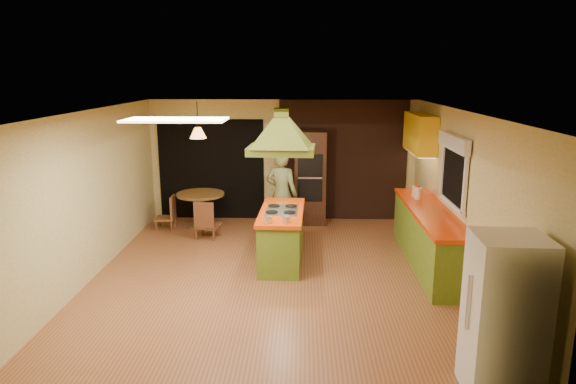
{
  "coord_description": "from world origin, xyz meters",
  "views": [
    {
      "loc": [
        0.42,
        -7.3,
        3.04
      ],
      "look_at": [
        0.18,
        0.77,
        1.15
      ],
      "focal_mm": 32.0,
      "sensor_mm": 36.0,
      "label": 1
    }
  ],
  "objects_px": {
    "man": "(282,195)",
    "kitchen_island": "(282,236)",
    "wall_oven": "(310,177)",
    "dining_table": "(201,203)",
    "refrigerator": "(504,317)",
    "canister_large": "(418,193)"
  },
  "relations": [
    {
      "from": "man",
      "to": "dining_table",
      "type": "relative_size",
      "value": 1.79
    },
    {
      "from": "man",
      "to": "canister_large",
      "type": "relative_size",
      "value": 8.53
    },
    {
      "from": "dining_table",
      "to": "refrigerator",
      "type": "bearing_deg",
      "value": -53.66
    },
    {
      "from": "refrigerator",
      "to": "wall_oven",
      "type": "bearing_deg",
      "value": 108.92
    },
    {
      "from": "kitchen_island",
      "to": "canister_large",
      "type": "height_order",
      "value": "canister_large"
    },
    {
      "from": "man",
      "to": "kitchen_island",
      "type": "bearing_deg",
      "value": 114.9
    },
    {
      "from": "man",
      "to": "refrigerator",
      "type": "bearing_deg",
      "value": 138.49
    },
    {
      "from": "man",
      "to": "wall_oven",
      "type": "xyz_separation_m",
      "value": [
        0.53,
        1.06,
        0.11
      ]
    },
    {
      "from": "man",
      "to": "canister_large",
      "type": "xyz_separation_m",
      "value": [
        2.37,
        -0.58,
        0.18
      ]
    },
    {
      "from": "wall_oven",
      "to": "refrigerator",
      "type": "bearing_deg",
      "value": -74.55
    },
    {
      "from": "man",
      "to": "wall_oven",
      "type": "bearing_deg",
      "value": -94.1
    },
    {
      "from": "kitchen_island",
      "to": "canister_large",
      "type": "bearing_deg",
      "value": 16.9
    },
    {
      "from": "kitchen_island",
      "to": "man",
      "type": "height_order",
      "value": "man"
    },
    {
      "from": "canister_large",
      "to": "dining_table",
      "type": "bearing_deg",
      "value": 163.11
    },
    {
      "from": "kitchen_island",
      "to": "refrigerator",
      "type": "bearing_deg",
      "value": -55.65
    },
    {
      "from": "man",
      "to": "canister_large",
      "type": "height_order",
      "value": "man"
    },
    {
      "from": "wall_oven",
      "to": "dining_table",
      "type": "height_order",
      "value": "wall_oven"
    },
    {
      "from": "wall_oven",
      "to": "dining_table",
      "type": "relative_size",
      "value": 2.02
    },
    {
      "from": "refrigerator",
      "to": "dining_table",
      "type": "relative_size",
      "value": 1.69
    },
    {
      "from": "dining_table",
      "to": "wall_oven",
      "type": "bearing_deg",
      "value": 11.09
    },
    {
      "from": "man",
      "to": "refrigerator",
      "type": "height_order",
      "value": "man"
    },
    {
      "from": "man",
      "to": "canister_large",
      "type": "distance_m",
      "value": 2.45
    }
  ]
}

